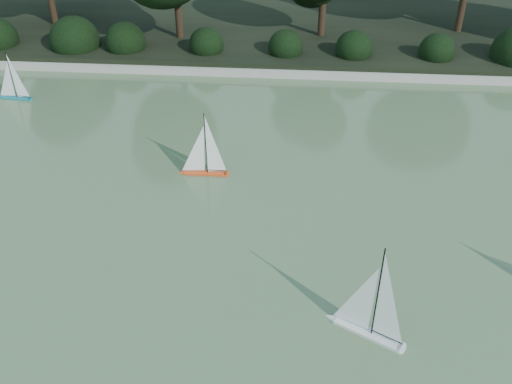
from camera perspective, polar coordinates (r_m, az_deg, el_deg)
ground at (r=7.49m, az=-0.45°, el=-15.78°), size 80.00×80.00×0.00m
pond_coping at (r=14.92m, az=2.64°, el=11.81°), size 40.00×0.35×0.18m
far_bank at (r=18.67m, az=3.19°, el=16.60°), size 40.00×8.00×0.30m
shrub_hedge at (r=15.63m, az=2.82°, el=14.27°), size 29.10×1.10×1.10m
sailboat_white_a at (r=7.67m, az=10.71°, el=-12.29°), size 1.07×0.68×1.56m
sailboat_orange at (r=10.68m, az=-5.53°, el=2.82°), size 0.99×0.17×1.36m
sailboat_teal at (r=14.79m, az=-23.22°, el=9.28°), size 0.91×0.24×1.24m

